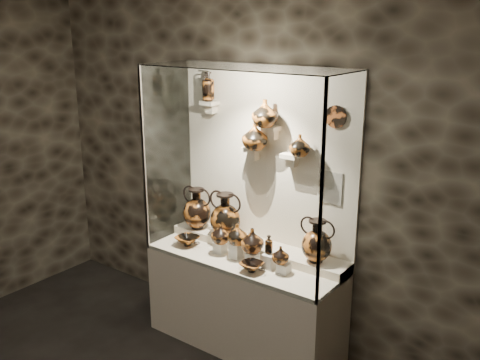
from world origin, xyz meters
name	(u,v)px	position (x,y,z in m)	size (l,w,h in m)	color
wall_back	(267,161)	(0.00, 2.50, 1.60)	(5.00, 0.02, 3.20)	black
plinth	(244,303)	(0.00, 2.18, 0.40)	(1.70, 0.60, 0.80)	beige
front_tier	(245,259)	(0.00, 2.18, 0.82)	(1.68, 0.58, 0.03)	beige
rear_tier	(256,248)	(0.00, 2.35, 0.85)	(1.70, 0.25, 0.10)	beige
back_panel	(267,161)	(0.00, 2.50, 1.60)	(1.70, 0.03, 1.60)	beige
glass_front	(222,177)	(0.00, 1.88, 1.60)	(1.70, 0.01, 1.60)	white
glass_left	(168,154)	(-0.85, 2.18, 1.60)	(0.01, 0.60, 1.60)	white
glass_right	(341,187)	(0.85, 2.18, 1.60)	(0.01, 0.60, 1.60)	white
glass_top	(245,67)	(0.00, 2.18, 2.40)	(1.70, 0.60, 0.01)	white
frame_post_left	(144,160)	(-0.84, 1.89, 1.60)	(0.02, 0.02, 1.60)	gray
frame_post_right	(321,197)	(0.84, 1.89, 1.60)	(0.02, 0.02, 1.60)	gray
pedestal_a	(220,247)	(-0.22, 2.13, 0.88)	(0.09, 0.09, 0.10)	beige
pedestal_b	(236,251)	(-0.05, 2.13, 0.90)	(0.09, 0.09, 0.13)	beige
pedestal_c	(253,258)	(0.12, 2.13, 0.88)	(0.09, 0.09, 0.09)	beige
pedestal_d	(269,261)	(0.28, 2.13, 0.89)	(0.09, 0.09, 0.12)	beige
pedestal_e	(284,268)	(0.42, 2.13, 0.87)	(0.09, 0.09, 0.08)	beige
bracket_ul	(210,103)	(-0.55, 2.42, 2.05)	(0.14, 0.12, 0.04)	beige
bracket_ca	(252,149)	(-0.10, 2.42, 1.70)	(0.14, 0.12, 0.04)	beige
bracket_cb	(272,128)	(0.10, 2.42, 1.90)	(0.10, 0.12, 0.04)	beige
bracket_cc	(291,156)	(0.28, 2.42, 1.70)	(0.14, 0.12, 0.04)	beige
amphora_left	(197,208)	(-0.63, 2.32, 1.09)	(0.31, 0.31, 0.38)	#A0561E
amphora_mid	(225,215)	(-0.30, 2.31, 1.10)	(0.32, 0.32, 0.40)	#9D531B
amphora_right	(317,241)	(0.59, 2.33, 1.08)	(0.28, 0.28, 0.35)	#A0561E
jug_a	(221,234)	(-0.20, 2.11, 1.02)	(0.17, 0.17, 0.17)	#A0561E
jug_b	(238,234)	(-0.03, 2.12, 1.05)	(0.17, 0.17, 0.18)	#9D531B
jug_c	(252,240)	(0.10, 2.14, 1.02)	(0.19, 0.19, 0.20)	#A0561E
jug_e	(281,255)	(0.40, 2.11, 0.98)	(0.14, 0.14, 0.14)	#A0561E
lekythos_small	(269,243)	(0.27, 2.15, 1.03)	(0.07, 0.07, 0.17)	#9D531B
kylix_left	(188,240)	(-0.55, 2.08, 0.88)	(0.26, 0.22, 0.10)	#9D531B
kylix_right	(252,266)	(0.20, 2.00, 0.88)	(0.23, 0.20, 0.09)	#A0561E
lekythos_tall	(208,85)	(-0.55, 2.40, 2.21)	(0.11, 0.11, 0.28)	#A0561E
ovoid_vase_a	(255,136)	(-0.03, 2.36, 1.83)	(0.21, 0.21, 0.22)	#9D531B
ovoid_vase_b	(265,113)	(0.06, 2.36, 2.03)	(0.21, 0.21, 0.22)	#9D531B
ovoid_vase_c	(300,145)	(0.38, 2.39, 1.80)	(0.17, 0.17, 0.17)	#9D531B
wall_plate	(335,117)	(0.63, 2.47, 2.04)	(0.17, 0.17, 0.02)	#B85824
info_placard	(330,188)	(0.61, 2.47, 1.48)	(0.19, 0.01, 0.26)	beige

